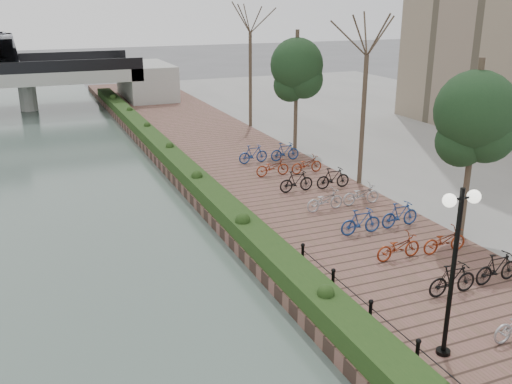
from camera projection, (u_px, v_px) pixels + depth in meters
promenade at (270, 188)px, 27.36m from camera, size 8.00×75.00×0.50m
hedge at (187, 171)px, 28.14m from camera, size 1.10×56.00×0.60m
chain_fence at (445, 379)px, 12.66m from camera, size 0.10×14.10×0.70m
lamppost at (457, 236)px, 13.16m from camera, size 1.02×0.32×4.34m
bicycle_parking at (362, 208)px, 22.74m from camera, size 2.40×19.89×1.00m
street_trees at (407, 132)px, 23.49m from camera, size 3.20×37.12×6.80m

